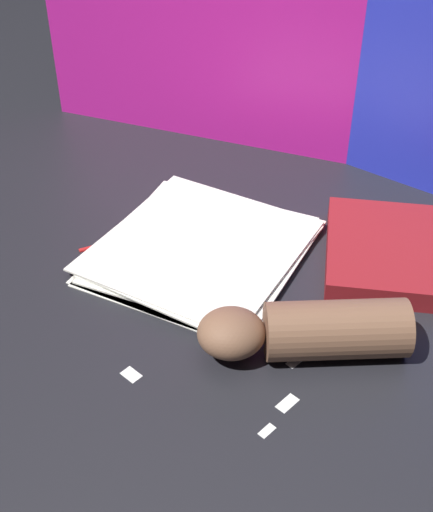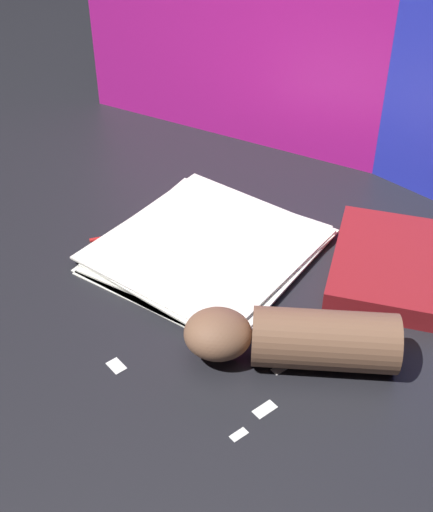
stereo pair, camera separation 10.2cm
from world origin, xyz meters
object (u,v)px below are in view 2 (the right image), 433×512
object	(u,v)px
scissors	(225,324)
paper_stack	(208,249)
book_closed	(392,265)
hand_forearm	(295,338)

from	to	relation	value
scissors	paper_stack	bearing A→B (deg)	131.44
paper_stack	scissors	xyz separation A→B (m)	(0.11, -0.13, -0.00)
paper_stack	book_closed	distance (m)	0.28
paper_stack	hand_forearm	xyz separation A→B (m)	(0.22, -0.13, 0.03)
scissors	book_closed	bearing A→B (deg)	57.26
paper_stack	book_closed	bearing A→B (deg)	22.45
paper_stack	book_closed	size ratio (longest dim) A/B	1.24
book_closed	hand_forearm	size ratio (longest dim) A/B	0.95
paper_stack	scissors	bearing A→B (deg)	-48.56
book_closed	scissors	xyz separation A→B (m)	(-0.15, -0.23, -0.01)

